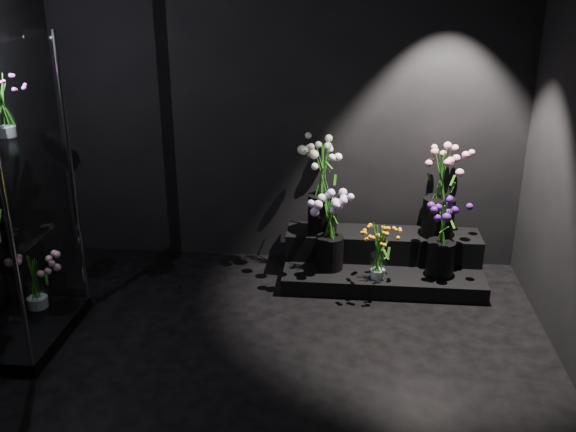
# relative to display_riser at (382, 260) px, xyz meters

# --- Properties ---
(floor) EXTENTS (4.00, 4.00, 0.00)m
(floor) POSITION_rel_display_riser_xyz_m (-0.85, -1.67, -0.15)
(floor) COLOR black
(floor) RESTS_ON ground
(wall_back) EXTENTS (4.00, 0.00, 4.00)m
(wall_back) POSITION_rel_display_riser_xyz_m (-0.85, 0.33, 1.25)
(wall_back) COLOR black
(wall_back) RESTS_ON floor
(wall_front) EXTENTS (4.00, 0.00, 4.00)m
(wall_front) POSITION_rel_display_riser_xyz_m (-0.85, -3.67, 1.25)
(wall_front) COLOR black
(wall_front) RESTS_ON floor
(display_riser) EXTENTS (1.63, 0.73, 0.36)m
(display_riser) POSITION_rel_display_riser_xyz_m (0.00, 0.00, 0.00)
(display_riser) COLOR black
(display_riser) RESTS_ON floor
(display_case) EXTENTS (0.57, 0.95, 2.08)m
(display_case) POSITION_rel_display_riser_xyz_m (-2.55, -1.23, 0.89)
(display_case) COLOR black
(display_case) RESTS_ON floor
(bouquet_orange_bells) EXTENTS (0.30, 0.30, 0.46)m
(bouquet_orange_bells) POSITION_rel_display_riser_xyz_m (-0.05, -0.32, 0.23)
(bouquet_orange_bells) COLOR white
(bouquet_orange_bells) RESTS_ON display_riser
(bouquet_lilac) EXTENTS (0.40, 0.40, 0.65)m
(bouquet_lilac) POSITION_rel_display_riser_xyz_m (-0.44, -0.17, 0.36)
(bouquet_lilac) COLOR black
(bouquet_lilac) RESTS_ON display_riser
(bouquet_purple) EXTENTS (0.40, 0.40, 0.62)m
(bouquet_purple) POSITION_rel_display_riser_xyz_m (0.45, -0.20, 0.34)
(bouquet_purple) COLOR black
(bouquet_purple) RESTS_ON display_riser
(bouquet_cream_roses) EXTENTS (0.48, 0.48, 0.80)m
(bouquet_cream_roses) POSITION_rel_display_riser_xyz_m (-0.52, 0.06, 0.67)
(bouquet_cream_roses) COLOR black
(bouquet_cream_roses) RESTS_ON display_riser
(bouquet_pink_roses) EXTENTS (0.42, 0.42, 0.77)m
(bouquet_pink_roses) POSITION_rel_display_riser_xyz_m (0.44, 0.07, 0.65)
(bouquet_pink_roses) COLOR black
(bouquet_pink_roses) RESTS_ON display_riser
(bouquet_case_magenta) EXTENTS (0.24, 0.24, 0.42)m
(bouquet_case_magenta) POSITION_rel_display_riser_xyz_m (-2.54, -1.09, 1.49)
(bouquet_case_magenta) COLOR white
(bouquet_case_magenta) RESTS_ON display_case
(bouquet_case_base_pink) EXTENTS (0.35, 0.35, 0.41)m
(bouquet_case_base_pink) POSITION_rel_display_riser_xyz_m (-2.58, -0.97, 0.16)
(bouquet_case_base_pink) COLOR white
(bouquet_case_base_pink) RESTS_ON display_case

